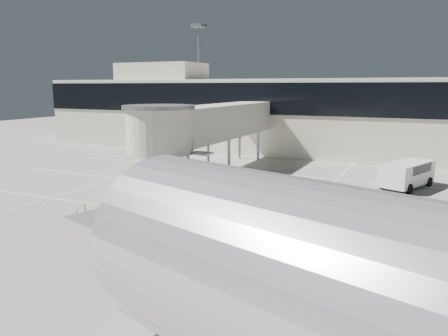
% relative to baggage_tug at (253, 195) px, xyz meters
% --- Properties ---
extents(ground, '(140.00, 140.00, 0.00)m').
position_rel_baggage_tug_xyz_m(ground, '(-2.71, -6.10, -0.62)').
color(ground, '#A19C90').
rests_on(ground, ground).
extents(lane_markings, '(40.00, 30.00, 0.02)m').
position_rel_baggage_tug_xyz_m(lane_markings, '(-3.38, 3.23, -0.61)').
color(lane_markings, white).
rests_on(lane_markings, ground).
extents(terminal, '(64.00, 12.11, 15.20)m').
position_rel_baggage_tug_xyz_m(terminal, '(-3.06, 23.84, 3.49)').
color(terminal, '#EEE7CD').
rests_on(terminal, ground).
extents(jet_bridge, '(5.70, 20.40, 6.03)m').
position_rel_baggage_tug_xyz_m(jet_bridge, '(-6.68, 6.16, 3.66)').
color(jet_bridge, beige).
rests_on(jet_bridge, ground).
extents(baggage_tug, '(2.87, 2.44, 1.70)m').
position_rel_baggage_tug_xyz_m(baggage_tug, '(0.00, 0.00, 0.00)').
color(baggage_tug, maroon).
rests_on(baggage_tug, ground).
extents(suitcase_cart, '(3.93, 2.73, 1.54)m').
position_rel_baggage_tug_xyz_m(suitcase_cart, '(4.13, 0.09, -0.05)').
color(suitcase_cart, black).
rests_on(suitcase_cart, ground).
extents(box_cart_near, '(3.75, 1.99, 1.44)m').
position_rel_baggage_tug_xyz_m(box_cart_near, '(-4.17, -6.57, -0.03)').
color(box_cart_near, black).
rests_on(box_cart_near, ground).
extents(box_cart_far, '(3.38, 2.40, 1.33)m').
position_rel_baggage_tug_xyz_m(box_cart_far, '(-4.74, -7.80, -0.09)').
color(box_cart_far, black).
rests_on(box_cart_far, ground).
extents(ground_worker, '(0.73, 0.55, 1.80)m').
position_rel_baggage_tug_xyz_m(ground_worker, '(-1.84, -8.41, 0.28)').
color(ground_worker, '#C0F91A').
rests_on(ground_worker, ground).
extents(minivan, '(3.69, 5.32, 1.87)m').
position_rel_baggage_tug_xyz_m(minivan, '(8.40, 9.17, 0.51)').
color(minivan, silver).
rests_on(minivan, ground).
extents(belt_loader, '(4.50, 2.25, 2.08)m').
position_rel_baggage_tug_xyz_m(belt_loader, '(-18.43, 16.56, 0.18)').
color(belt_loader, maroon).
rests_on(belt_loader, ground).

